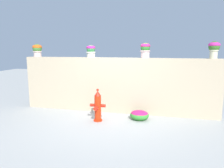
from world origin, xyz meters
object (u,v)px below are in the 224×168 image
(potted_plant_3, at_px, (214,48))
(flower_bush_left, at_px, (139,115))
(potted_plant_2, at_px, (145,49))
(potted_plant_1, at_px, (91,50))
(fire_hydrant, at_px, (98,107))
(potted_plant_0, at_px, (37,49))

(potted_plant_3, height_order, flower_bush_left, potted_plant_3)
(flower_bush_left, bearing_deg, potted_plant_2, 82.53)
(potted_plant_1, xyz_separation_m, potted_plant_2, (1.62, -0.05, 0.04))
(potted_plant_2, height_order, fire_hydrant, potted_plant_2)
(potted_plant_0, distance_m, fire_hydrant, 2.87)
(potted_plant_0, xyz_separation_m, fire_hydrant, (2.28, -0.92, -1.48))
(potted_plant_0, relative_size, fire_hydrant, 0.47)
(potted_plant_2, relative_size, fire_hydrant, 0.49)
(potted_plant_2, height_order, potted_plant_3, potted_plant_3)
(fire_hydrant, height_order, flower_bush_left, fire_hydrant)
(potted_plant_2, height_order, flower_bush_left, potted_plant_2)
(potted_plant_0, xyz_separation_m, potted_plant_3, (5.19, -0.01, 0.05))
(potted_plant_0, height_order, potted_plant_1, potted_plant_0)
(potted_plant_2, relative_size, flower_bush_left, 0.84)
(potted_plant_2, xyz_separation_m, potted_plant_3, (1.77, 0.02, 0.04))
(potted_plant_0, height_order, flower_bush_left, potted_plant_0)
(potted_plant_1, relative_size, fire_hydrant, 0.43)
(fire_hydrant, distance_m, flower_bush_left, 1.15)
(potted_plant_2, distance_m, fire_hydrant, 2.07)
(potted_plant_1, xyz_separation_m, flower_bush_left, (1.55, -0.58, -1.71))
(potted_plant_0, distance_m, potted_plant_1, 1.79)
(potted_plant_3, xyz_separation_m, flower_bush_left, (-1.84, -0.55, -1.79))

